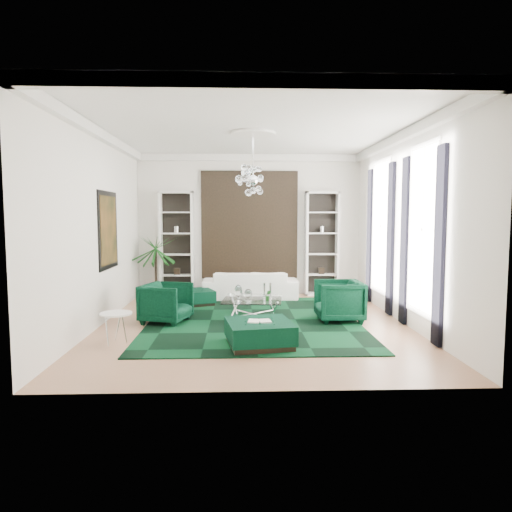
{
  "coord_description": "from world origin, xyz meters",
  "views": [
    {
      "loc": [
        -0.28,
        -8.9,
        2.14
      ],
      "look_at": [
        0.07,
        0.5,
        1.32
      ],
      "focal_mm": 32.0,
      "sensor_mm": 36.0,
      "label": 1
    }
  ],
  "objects_px": {
    "ottoman_front": "(259,334)",
    "side_table": "(116,328)",
    "armchair_right": "(339,301)",
    "palm": "(156,258)",
    "coffee_table": "(253,308)",
    "armchair_left": "(166,303)",
    "sofa": "(250,285)",
    "ottoman_side": "(195,298)"
  },
  "relations": [
    {
      "from": "palm",
      "to": "armchair_right",
      "type": "bearing_deg",
      "value": -33.22
    },
    {
      "from": "armchair_left",
      "to": "palm",
      "type": "distance_m",
      "value": 2.91
    },
    {
      "from": "sofa",
      "to": "armchair_right",
      "type": "distance_m",
      "value": 3.18
    },
    {
      "from": "armchair_right",
      "to": "palm",
      "type": "distance_m",
      "value": 5.06
    },
    {
      "from": "armchair_left",
      "to": "side_table",
      "type": "relative_size",
      "value": 1.66
    },
    {
      "from": "armchair_right",
      "to": "coffee_table",
      "type": "xyz_separation_m",
      "value": [
        -1.75,
        0.35,
        -0.21
      ]
    },
    {
      "from": "ottoman_side",
      "to": "palm",
      "type": "relative_size",
      "value": 0.39
    },
    {
      "from": "armchair_left",
      "to": "palm",
      "type": "bearing_deg",
      "value": 31.14
    },
    {
      "from": "side_table",
      "to": "palm",
      "type": "xyz_separation_m",
      "value": [
        -0.1,
        4.25,
        0.8
      ]
    },
    {
      "from": "sofa",
      "to": "side_table",
      "type": "height_order",
      "value": "sofa"
    },
    {
      "from": "coffee_table",
      "to": "armchair_right",
      "type": "bearing_deg",
      "value": -11.31
    },
    {
      "from": "ottoman_side",
      "to": "palm",
      "type": "xyz_separation_m",
      "value": [
        -1.1,
        0.95,
        0.88
      ]
    },
    {
      "from": "side_table",
      "to": "palm",
      "type": "height_order",
      "value": "palm"
    },
    {
      "from": "armchair_right",
      "to": "palm",
      "type": "bearing_deg",
      "value": -123.52
    },
    {
      "from": "sofa",
      "to": "palm",
      "type": "distance_m",
      "value": 2.55
    },
    {
      "from": "palm",
      "to": "ottoman_front",
      "type": "bearing_deg",
      "value": -60.95
    },
    {
      "from": "armchair_right",
      "to": "sofa",
      "type": "bearing_deg",
      "value": -146.87
    },
    {
      "from": "coffee_table",
      "to": "palm",
      "type": "height_order",
      "value": "palm"
    },
    {
      "from": "armchair_right",
      "to": "ottoman_side",
      "type": "distance_m",
      "value": 3.59
    },
    {
      "from": "ottoman_side",
      "to": "armchair_right",
      "type": "bearing_deg",
      "value": -30.14
    },
    {
      "from": "sofa",
      "to": "ottoman_front",
      "type": "distance_m",
      "value": 4.4
    },
    {
      "from": "ottoman_side",
      "to": "sofa",
      "type": "bearing_deg",
      "value": 32.2
    },
    {
      "from": "ottoman_side",
      "to": "ottoman_front",
      "type": "distance_m",
      "value": 3.82
    },
    {
      "from": "sofa",
      "to": "side_table",
      "type": "distance_m",
      "value": 4.77
    },
    {
      "from": "ottoman_side",
      "to": "ottoman_front",
      "type": "height_order",
      "value": "ottoman_front"
    },
    {
      "from": "ottoman_side",
      "to": "armchair_left",
      "type": "bearing_deg",
      "value": -102.53
    },
    {
      "from": "sofa",
      "to": "coffee_table",
      "type": "distance_m",
      "value": 2.3
    },
    {
      "from": "coffee_table",
      "to": "armchair_left",
      "type": "bearing_deg",
      "value": -168.69
    },
    {
      "from": "armchair_left",
      "to": "ottoman_side",
      "type": "relative_size",
      "value": 1.07
    },
    {
      "from": "ottoman_front",
      "to": "ottoman_side",
      "type": "bearing_deg",
      "value": 111.52
    },
    {
      "from": "ottoman_front",
      "to": "side_table",
      "type": "bearing_deg",
      "value": 174.05
    },
    {
      "from": "coffee_table",
      "to": "ottoman_front",
      "type": "bearing_deg",
      "value": -88.64
    },
    {
      "from": "sofa",
      "to": "ottoman_front",
      "type": "bearing_deg",
      "value": 90.82
    },
    {
      "from": "armchair_right",
      "to": "side_table",
      "type": "xyz_separation_m",
      "value": [
        -4.1,
        -1.5,
        -0.16
      ]
    },
    {
      "from": "side_table",
      "to": "armchair_left",
      "type": "bearing_deg",
      "value": 68.2
    },
    {
      "from": "coffee_table",
      "to": "ottoman_front",
      "type": "height_order",
      "value": "coffee_table"
    },
    {
      "from": "ottoman_side",
      "to": "side_table",
      "type": "bearing_deg",
      "value": -106.86
    },
    {
      "from": "armchair_right",
      "to": "palm",
      "type": "relative_size",
      "value": 0.44
    },
    {
      "from": "side_table",
      "to": "ottoman_side",
      "type": "bearing_deg",
      "value": 73.14
    },
    {
      "from": "ottoman_front",
      "to": "sofa",
      "type": "bearing_deg",
      "value": 90.65
    },
    {
      "from": "sofa",
      "to": "armchair_right",
      "type": "xyz_separation_m",
      "value": [
        1.75,
        -2.65,
        0.07
      ]
    },
    {
      "from": "sofa",
      "to": "coffee_table",
      "type": "xyz_separation_m",
      "value": [
        0.0,
        -2.3,
        -0.15
      ]
    }
  ]
}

